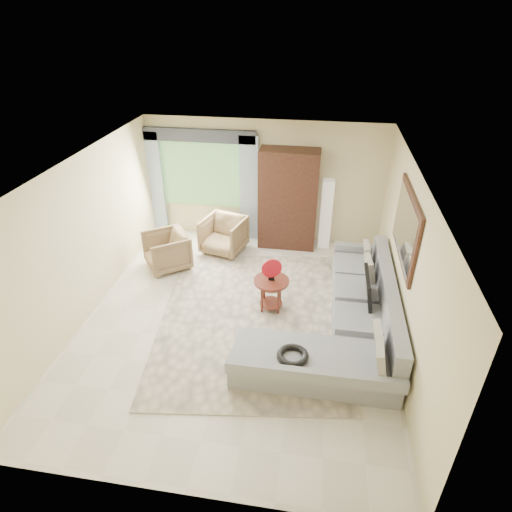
% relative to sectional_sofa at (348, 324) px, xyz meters
% --- Properties ---
extents(ground, '(6.00, 6.00, 0.00)m').
position_rel_sectional_sofa_xyz_m(ground, '(-1.78, 0.18, -0.28)').
color(ground, silver).
rests_on(ground, ground).
extents(area_rug, '(3.47, 4.34, 0.02)m').
position_rel_sectional_sofa_xyz_m(area_rug, '(-1.56, 0.26, -0.27)').
color(area_rug, beige).
rests_on(area_rug, ground).
extents(sectional_sofa, '(2.30, 3.46, 0.90)m').
position_rel_sectional_sofa_xyz_m(sectional_sofa, '(0.00, 0.00, 0.00)').
color(sectional_sofa, '#96999E').
rests_on(sectional_sofa, ground).
extents(tv_screen, '(0.14, 0.74, 0.48)m').
position_rel_sectional_sofa_xyz_m(tv_screen, '(0.27, 0.39, 0.44)').
color(tv_screen, black).
rests_on(tv_screen, sectional_sofa).
extents(garden_hose, '(0.43, 0.43, 0.09)m').
position_rel_sectional_sofa_xyz_m(garden_hose, '(-0.78, -1.11, 0.26)').
color(garden_hose, black).
rests_on(garden_hose, sectional_sofa).
extents(coffee_table, '(0.59, 0.59, 0.59)m').
position_rel_sectional_sofa_xyz_m(coffee_table, '(-1.28, 0.55, 0.03)').
color(coffee_table, '#4D1B14').
rests_on(coffee_table, ground).
extents(red_disc, '(0.33, 0.14, 0.34)m').
position_rel_sectional_sofa_xyz_m(red_disc, '(-1.28, 0.55, 0.54)').
color(red_disc, red).
rests_on(red_disc, coffee_table).
extents(armchair_left, '(1.12, 1.11, 0.73)m').
position_rel_sectional_sofa_xyz_m(armchair_left, '(-3.48, 1.59, 0.08)').
color(armchair_left, olive).
rests_on(armchair_left, ground).
extents(armchair_right, '(1.00, 1.01, 0.76)m').
position_rel_sectional_sofa_xyz_m(armchair_right, '(-2.51, 2.39, 0.09)').
color(armchair_right, '#90764F').
rests_on(armchair_right, ground).
extents(potted_plant, '(0.51, 0.45, 0.53)m').
position_rel_sectional_sofa_xyz_m(potted_plant, '(-3.75, 2.49, -0.02)').
color(potted_plant, '#999999').
rests_on(potted_plant, ground).
extents(armoire, '(1.20, 0.55, 2.10)m').
position_rel_sectional_sofa_xyz_m(armoire, '(-1.23, 2.90, 0.77)').
color(armoire, black).
rests_on(armoire, ground).
extents(floor_lamp, '(0.24, 0.24, 1.50)m').
position_rel_sectional_sofa_xyz_m(floor_lamp, '(-0.43, 2.96, 0.47)').
color(floor_lamp, silver).
rests_on(floor_lamp, ground).
extents(window, '(1.80, 0.04, 1.40)m').
position_rel_sectional_sofa_xyz_m(window, '(-3.13, 3.15, 1.12)').
color(window, '#669E59').
rests_on(window, wall_back).
extents(curtain_left, '(0.40, 0.08, 2.30)m').
position_rel_sectional_sofa_xyz_m(curtain_left, '(-4.18, 3.06, 0.87)').
color(curtain_left, '#9EB7CC').
rests_on(curtain_left, ground).
extents(curtain_right, '(0.40, 0.08, 2.30)m').
position_rel_sectional_sofa_xyz_m(curtain_right, '(-2.08, 3.06, 0.87)').
color(curtain_right, '#9EB7CC').
rests_on(curtain_right, ground).
extents(valance, '(2.40, 0.12, 0.26)m').
position_rel_sectional_sofa_xyz_m(valance, '(-3.13, 3.08, 1.97)').
color(valance, '#1E232D').
rests_on(valance, wall_back).
extents(wall_mirror, '(0.05, 1.70, 1.05)m').
position_rel_sectional_sofa_xyz_m(wall_mirror, '(0.68, 0.53, 1.47)').
color(wall_mirror, black).
rests_on(wall_mirror, wall_right).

